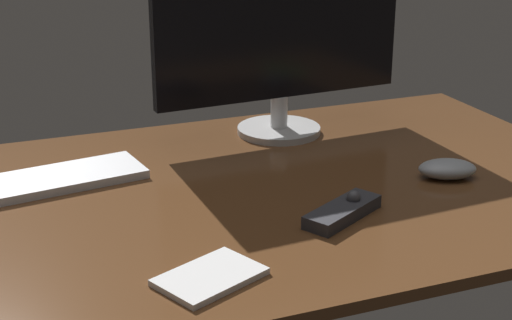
{
  "coord_description": "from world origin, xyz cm",
  "views": [
    {
      "loc": [
        -45.89,
        -122.43,
        56.11
      ],
      "look_at": [
        1.63,
        -1.59,
        8.0
      ],
      "focal_mm": 55.26,
      "sensor_mm": 36.0,
      "label": 1
    }
  ],
  "objects_px": {
    "keyboard": "(45,181)",
    "computer_mouse": "(447,169)",
    "media_remote": "(343,211)",
    "notepad": "(210,277)",
    "monitor": "(280,32)"
  },
  "relations": [
    {
      "from": "keyboard",
      "to": "computer_mouse",
      "type": "relative_size",
      "value": 3.34
    },
    {
      "from": "media_remote",
      "to": "notepad",
      "type": "height_order",
      "value": "media_remote"
    },
    {
      "from": "keyboard",
      "to": "media_remote",
      "type": "distance_m",
      "value": 0.55
    },
    {
      "from": "monitor",
      "to": "notepad",
      "type": "distance_m",
      "value": 0.7
    },
    {
      "from": "computer_mouse",
      "to": "media_remote",
      "type": "distance_m",
      "value": 0.28
    },
    {
      "from": "keyboard",
      "to": "notepad",
      "type": "xyz_separation_m",
      "value": [
        0.17,
        -0.44,
        -0.0
      ]
    },
    {
      "from": "keyboard",
      "to": "notepad",
      "type": "height_order",
      "value": "keyboard"
    },
    {
      "from": "computer_mouse",
      "to": "monitor",
      "type": "bearing_deg",
      "value": 135.93
    },
    {
      "from": "computer_mouse",
      "to": "notepad",
      "type": "relative_size",
      "value": 0.75
    },
    {
      "from": "keyboard",
      "to": "notepad",
      "type": "distance_m",
      "value": 0.48
    },
    {
      "from": "media_remote",
      "to": "notepad",
      "type": "xyz_separation_m",
      "value": [
        -0.27,
        -0.12,
        -0.01
      ]
    },
    {
      "from": "monitor",
      "to": "notepad",
      "type": "xyz_separation_m",
      "value": [
        -0.35,
        -0.57,
        -0.22
      ]
    },
    {
      "from": "keyboard",
      "to": "computer_mouse",
      "type": "xyz_separation_m",
      "value": [
        0.7,
        -0.24,
        0.01
      ]
    },
    {
      "from": "keyboard",
      "to": "media_remote",
      "type": "height_order",
      "value": "media_remote"
    },
    {
      "from": "keyboard",
      "to": "notepad",
      "type": "bearing_deg",
      "value": -77.28
    }
  ]
}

